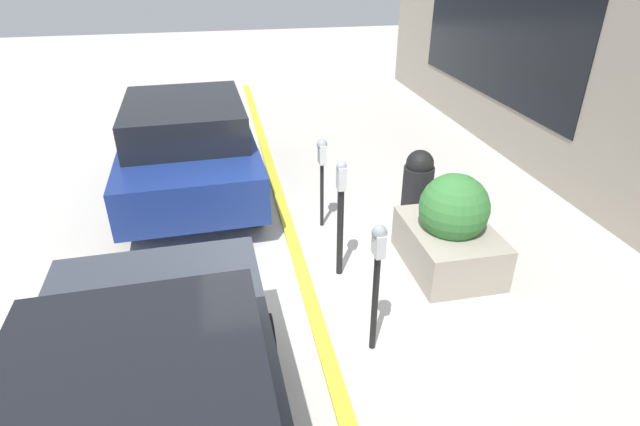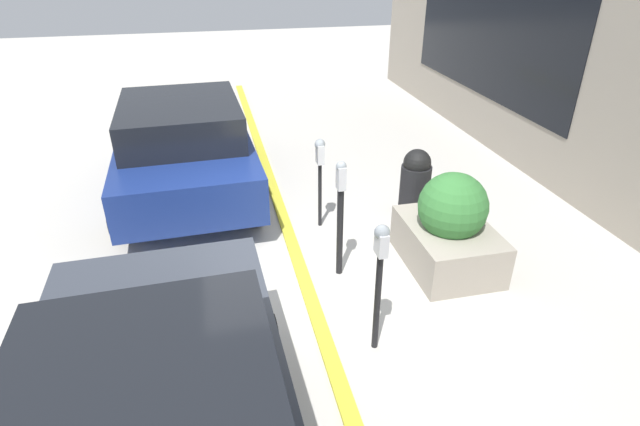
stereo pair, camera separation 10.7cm
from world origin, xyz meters
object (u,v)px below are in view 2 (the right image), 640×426
(parking_meter_middle, at_px, (320,162))
(parking_meter_nearest, at_px, (380,266))
(trash_bin, at_px, (415,184))
(planter_box, at_px, (450,229))
(parked_car_middle, at_px, (185,145))
(parking_meter_second, at_px, (340,209))

(parking_meter_middle, bearing_deg, parking_meter_nearest, 179.73)
(trash_bin, bearing_deg, planter_box, 176.89)
(parking_meter_nearest, relative_size, parking_meter_middle, 1.08)
(planter_box, bearing_deg, trash_bin, -3.11)
(planter_box, relative_size, trash_bin, 1.27)
(parking_meter_nearest, bearing_deg, parking_meter_middle, -0.27)
(planter_box, height_order, parked_car_middle, parked_car_middle)
(parking_meter_second, bearing_deg, parking_meter_nearest, -179.09)
(parked_car_middle, bearing_deg, trash_bin, -118.77)
(parking_meter_middle, height_order, trash_bin, parking_meter_middle)
(parking_meter_second, xyz_separation_m, parking_meter_middle, (1.21, -0.03, 0.09))
(parking_meter_second, height_order, parking_meter_middle, parking_meter_second)
(planter_box, bearing_deg, parked_car_middle, 47.63)
(parking_meter_nearest, xyz_separation_m, planter_box, (1.21, -1.35, -0.47))
(parked_car_middle, bearing_deg, parking_meter_second, -149.17)
(parking_meter_second, xyz_separation_m, parked_car_middle, (2.78, 1.81, -0.09))
(parked_car_middle, xyz_separation_m, trash_bin, (-1.62, -3.25, -0.27))
(parking_meter_nearest, relative_size, parked_car_middle, 0.34)
(parked_car_middle, relative_size, trash_bin, 3.97)
(planter_box, bearing_deg, parking_meter_second, 84.89)
(parked_car_middle, distance_m, trash_bin, 3.64)
(parked_car_middle, bearing_deg, parking_meter_nearest, -158.25)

